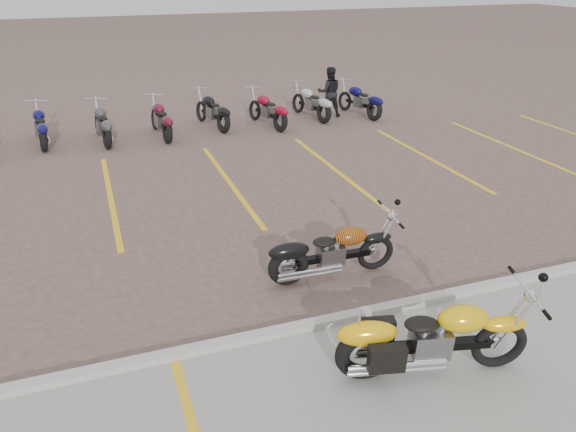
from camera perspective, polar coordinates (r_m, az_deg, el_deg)
name	(u,v)px	position (r m, az deg, el deg)	size (l,w,h in m)	color
ground	(287,260)	(9.81, -0.10, -4.49)	(100.00, 100.00, 0.00)	#735952
curb	(334,320)	(8.21, 4.71, -10.49)	(60.00, 0.18, 0.12)	#ADAAA3
parking_stripes	(229,182)	(13.30, -5.96, 3.43)	(38.00, 5.50, 0.01)	gold
yellow_cruiser	(428,340)	(7.28, 14.01, -12.12)	(2.42, 0.72, 1.01)	black
flame_cruiser	(329,253)	(9.11, 4.18, -3.80)	(2.18, 0.34, 0.90)	black
person_b	(329,92)	(18.96, 4.22, 12.45)	(0.79, 0.62, 1.63)	black
bg_bike_row	(129,118)	(17.29, -15.81, 9.52)	(15.78, 2.07, 1.10)	black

